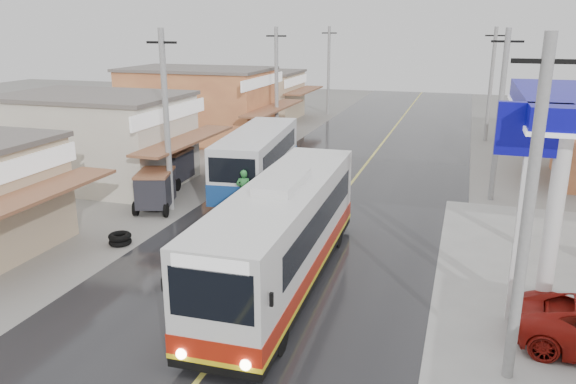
{
  "coord_description": "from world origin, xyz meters",
  "views": [
    {
      "loc": [
        5.52,
        -12.69,
        8.11
      ],
      "look_at": [
        -0.64,
        6.63,
        2.06
      ],
      "focal_mm": 35.0,
      "sensor_mm": 36.0,
      "label": 1
    }
  ],
  "objects_px": {
    "tricycle_far": "(155,188)",
    "tyre_stack": "(120,239)",
    "cyclist": "(246,202)",
    "tricycle_near": "(173,165)",
    "second_bus": "(257,159)",
    "coach_bus": "(284,233)"
  },
  "relations": [
    {
      "from": "coach_bus",
      "to": "cyclist",
      "type": "distance_m",
      "value": 6.72
    },
    {
      "from": "second_bus",
      "to": "tricycle_far",
      "type": "bearing_deg",
      "value": -131.39
    },
    {
      "from": "coach_bus",
      "to": "second_bus",
      "type": "bearing_deg",
      "value": 113.49
    },
    {
      "from": "coach_bus",
      "to": "tyre_stack",
      "type": "relative_size",
      "value": 13.18
    },
    {
      "from": "tricycle_near",
      "to": "tricycle_far",
      "type": "relative_size",
      "value": 0.96
    },
    {
      "from": "second_bus",
      "to": "tricycle_far",
      "type": "height_order",
      "value": "second_bus"
    },
    {
      "from": "tricycle_near",
      "to": "tricycle_far",
      "type": "bearing_deg",
      "value": -74.87
    },
    {
      "from": "cyclist",
      "to": "tricycle_far",
      "type": "xyz_separation_m",
      "value": [
        -4.29,
        -0.25,
        0.31
      ]
    },
    {
      "from": "tricycle_far",
      "to": "tyre_stack",
      "type": "distance_m",
      "value": 4.25
    },
    {
      "from": "tyre_stack",
      "to": "coach_bus",
      "type": "bearing_deg",
      "value": -10.17
    },
    {
      "from": "coach_bus",
      "to": "tricycle_far",
      "type": "xyz_separation_m",
      "value": [
        -7.86,
        5.35,
        -0.69
      ]
    },
    {
      "from": "cyclist",
      "to": "tricycle_near",
      "type": "bearing_deg",
      "value": 128.22
    },
    {
      "from": "cyclist",
      "to": "tricycle_near",
      "type": "height_order",
      "value": "cyclist"
    },
    {
      "from": "tricycle_far",
      "to": "tricycle_near",
      "type": "bearing_deg",
      "value": 90.94
    },
    {
      "from": "second_bus",
      "to": "cyclist",
      "type": "distance_m",
      "value": 4.57
    },
    {
      "from": "tricycle_near",
      "to": "tyre_stack",
      "type": "height_order",
      "value": "tricycle_near"
    },
    {
      "from": "tricycle_near",
      "to": "tyre_stack",
      "type": "bearing_deg",
      "value": -78.27
    },
    {
      "from": "tricycle_far",
      "to": "tyre_stack",
      "type": "relative_size",
      "value": 2.9
    },
    {
      "from": "second_bus",
      "to": "cyclist",
      "type": "relative_size",
      "value": 4.15
    },
    {
      "from": "cyclist",
      "to": "tricycle_near",
      "type": "relative_size",
      "value": 0.91
    },
    {
      "from": "second_bus",
      "to": "tricycle_near",
      "type": "bearing_deg",
      "value": -179.02
    },
    {
      "from": "tricycle_far",
      "to": "tyre_stack",
      "type": "bearing_deg",
      "value": -95.89
    }
  ]
}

